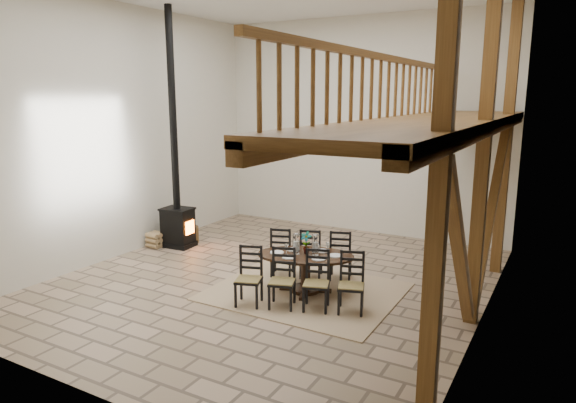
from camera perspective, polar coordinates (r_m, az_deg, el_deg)
The scene contains 7 objects.
ground at distance 9.22m, azimuth -1.76°, elevation -8.78°, with size 8.00×8.00×0.00m, color #9F836A.
room_shell at distance 8.09m, azimuth 5.46°, elevation 10.14°, with size 7.02×8.02×5.01m.
rug at distance 8.72m, azimuth 1.94°, elevation -9.95°, with size 3.00×2.50×0.02m, color tan.
dining_table at distance 8.53m, azimuth 1.89°, elevation -8.01°, with size 2.20×2.24×1.03m.
wood_stove at distance 11.21m, azimuth -12.28°, elevation 0.64°, with size 0.70×0.56×5.00m.
log_basket at distance 11.66m, azimuth -11.22°, elevation -3.57°, with size 0.54×0.54×0.45m.
log_stack at distance 11.47m, azimuth -14.47°, elevation -4.15°, with size 0.34×0.35×0.33m.
Camera 1 is at (4.48, -7.38, 3.24)m, focal length 32.00 mm.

